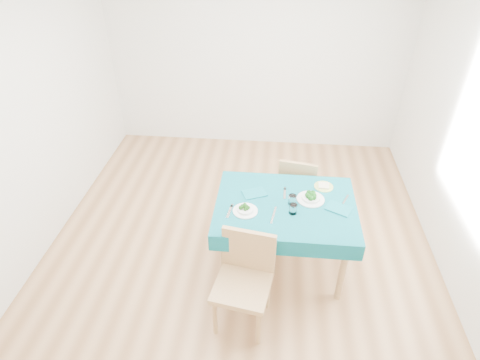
# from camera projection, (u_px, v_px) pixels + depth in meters

# --- Properties ---
(room_shell) EXTENTS (4.02, 4.52, 2.73)m
(room_shell) POSITION_uv_depth(u_px,v_px,m) (240.00, 133.00, 3.46)
(room_shell) COLOR #93653D
(room_shell) RESTS_ON ground
(table) EXTENTS (1.26, 0.95, 0.76)m
(table) POSITION_uv_depth(u_px,v_px,m) (283.00, 235.00, 3.82)
(table) COLOR #095964
(table) RESTS_ON ground
(chair_near) EXTENTS (0.52, 0.56, 1.12)m
(chair_near) POSITION_uv_depth(u_px,v_px,m) (242.00, 276.00, 3.18)
(chair_near) COLOR #A47D4D
(chair_near) RESTS_ON ground
(chair_far) EXTENTS (0.46, 0.49, 0.97)m
(chair_far) POSITION_uv_depth(u_px,v_px,m) (298.00, 183.00, 4.34)
(chair_far) COLOR #A47D4D
(chair_far) RESTS_ON ground
(bowl_near) EXTENTS (0.22, 0.22, 0.07)m
(bowl_near) POSITION_uv_depth(u_px,v_px,m) (245.00, 208.00, 3.50)
(bowl_near) COLOR white
(bowl_near) RESTS_ON table
(bowl_far) EXTENTS (0.25, 0.25, 0.08)m
(bowl_far) POSITION_uv_depth(u_px,v_px,m) (311.00, 196.00, 3.63)
(bowl_far) COLOR white
(bowl_far) RESTS_ON table
(fork_near) EXTENTS (0.05, 0.18, 0.00)m
(fork_near) POSITION_uv_depth(u_px,v_px,m) (230.00, 211.00, 3.51)
(fork_near) COLOR silver
(fork_near) RESTS_ON table
(knife_near) EXTENTS (0.05, 0.23, 0.00)m
(knife_near) POSITION_uv_depth(u_px,v_px,m) (274.00, 215.00, 3.48)
(knife_near) COLOR silver
(knife_near) RESTS_ON table
(fork_far) EXTENTS (0.03, 0.17, 0.00)m
(fork_far) POSITION_uv_depth(u_px,v_px,m) (285.00, 194.00, 3.73)
(fork_far) COLOR silver
(fork_far) RESTS_ON table
(knife_far) EXTENTS (0.11, 0.21, 0.00)m
(knife_far) POSITION_uv_depth(u_px,v_px,m) (344.00, 201.00, 3.63)
(knife_far) COLOR silver
(knife_far) RESTS_ON table
(napkin_near) EXTENTS (0.25, 0.22, 0.01)m
(napkin_near) POSITION_uv_depth(u_px,v_px,m) (254.00, 193.00, 3.72)
(napkin_near) COLOR #0D636F
(napkin_near) RESTS_ON table
(napkin_far) EXTENTS (0.26, 0.23, 0.01)m
(napkin_far) POSITION_uv_depth(u_px,v_px,m) (339.00, 209.00, 3.54)
(napkin_far) COLOR #0D636F
(napkin_far) RESTS_ON table
(tumbler_center) EXTENTS (0.07, 0.07, 0.09)m
(tumbler_center) POSITION_uv_depth(u_px,v_px,m) (292.00, 200.00, 3.58)
(tumbler_center) COLOR white
(tumbler_center) RESTS_ON table
(tumbler_side) EXTENTS (0.07, 0.07, 0.09)m
(tumbler_side) POSITION_uv_depth(u_px,v_px,m) (293.00, 209.00, 3.47)
(tumbler_side) COLOR white
(tumbler_side) RESTS_ON table
(side_plate) EXTENTS (0.18, 0.18, 0.01)m
(side_plate) POSITION_uv_depth(u_px,v_px,m) (324.00, 187.00, 3.81)
(side_plate) COLOR #B6CA62
(side_plate) RESTS_ON table
(bread_slice) EXTENTS (0.10, 0.10, 0.01)m
(bread_slice) POSITION_uv_depth(u_px,v_px,m) (324.00, 186.00, 3.81)
(bread_slice) COLOR beige
(bread_slice) RESTS_ON side_plate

